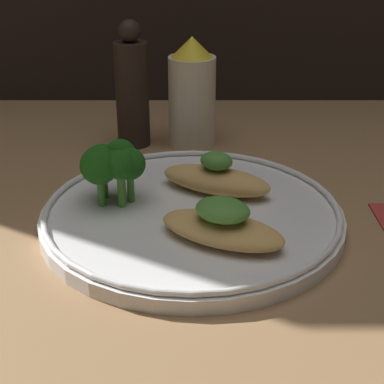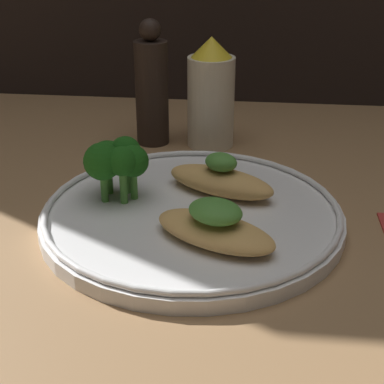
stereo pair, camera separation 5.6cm
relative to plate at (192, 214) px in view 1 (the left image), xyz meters
The scene contains 7 objects.
ground_plane 1.49cm from the plate, ahead, with size 180.00×180.00×1.00cm, color #936D47.
plate is the anchor object (origin of this frame).
grilled_meat_front 6.44cm from the plate, 64.59° to the right, with size 12.63×9.91×3.92cm.
grilled_meat_middle 5.30cm from the plate, 60.18° to the left, with size 12.47×8.91×4.31cm.
broccoli_bunch 9.24cm from the plate, 165.05° to the left, with size 6.24×5.63×6.16cm.
sauce_bottle 22.08cm from the plate, 89.41° to the left, with size 5.93×5.93×13.87cm.
pepper_grinder 23.46cm from the plate, 109.38° to the left, with size 4.18×4.18×15.86cm.
Camera 1 is at (0.02, -50.33, 27.90)cm, focal length 55.00 mm.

